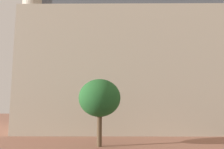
# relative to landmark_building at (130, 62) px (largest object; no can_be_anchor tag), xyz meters

# --- Properties ---
(landmark_building) EXTENTS (26.01, 15.79, 35.55)m
(landmark_building) POSITION_rel_landmark_building_xyz_m (0.00, 0.00, 0.00)
(landmark_building) COLOR #B2A893
(landmark_building) RESTS_ON ground_plane
(tree_curb_far) EXTENTS (3.33, 3.33, 5.25)m
(tree_curb_far) POSITION_rel_landmark_building_xyz_m (-3.44, -12.68, -5.35)
(tree_curb_far) COLOR brown
(tree_curb_far) RESTS_ON ground_plane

